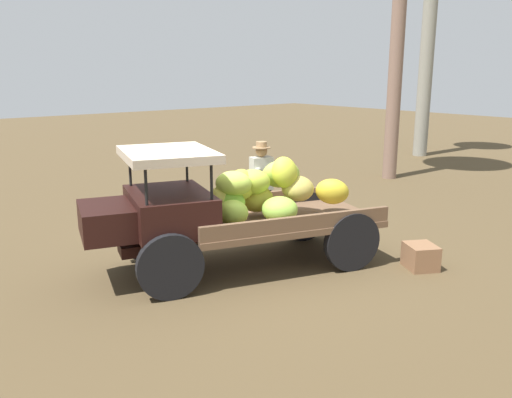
# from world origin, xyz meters

# --- Properties ---
(ground_plane) EXTENTS (60.00, 60.00, 0.00)m
(ground_plane) POSITION_xyz_m (0.00, 0.00, 0.00)
(ground_plane) COLOR brown
(truck) EXTENTS (4.66, 2.81, 1.89)m
(truck) POSITION_xyz_m (0.26, 0.11, 0.95)
(truck) COLOR black
(truck) RESTS_ON ground
(farmer) EXTENTS (0.54, 0.50, 1.71)m
(farmer) POSITION_xyz_m (-1.46, -1.05, 0.97)
(farmer) COLOR #444344
(farmer) RESTS_ON ground
(wooden_crate) EXTENTS (0.61, 0.64, 0.38)m
(wooden_crate) POSITION_xyz_m (-2.08, 2.03, 0.19)
(wooden_crate) COLOR #8B6041
(wooden_crate) RESTS_ON ground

